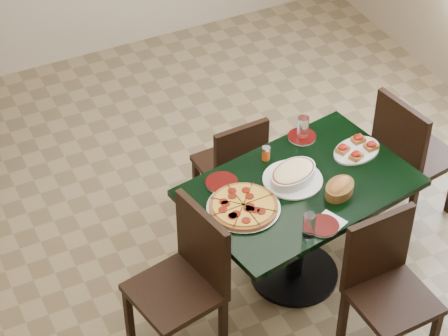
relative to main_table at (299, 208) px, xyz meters
name	(u,v)px	position (x,y,z in m)	size (l,w,h in m)	color
floor	(226,271)	(-0.37, 0.21, -0.57)	(5.50, 5.50, 0.00)	olive
main_table	(299,208)	(0.00, 0.00, 0.00)	(1.40, 1.03, 0.75)	black
chair_far	(234,164)	(-0.09, 0.66, -0.13)	(0.39, 0.39, 0.80)	black
chair_near	(385,281)	(0.17, -0.65, -0.07)	(0.44, 0.44, 0.90)	black
chair_right	(409,151)	(0.93, 0.19, -0.04)	(0.50, 0.50, 0.93)	black
chair_left	(187,276)	(-0.79, -0.16, -0.04)	(0.52, 0.52, 0.94)	black
pepperoni_pizza	(243,207)	(-0.38, -0.03, 0.20)	(0.41, 0.41, 0.04)	silver
lasagna_casserole	(293,174)	(-0.02, 0.06, 0.23)	(0.36, 0.35, 0.09)	silver
bread_basket	(340,188)	(0.16, -0.15, 0.22)	(0.25, 0.22, 0.09)	brown
bruschetta_platter	(357,149)	(0.45, 0.12, 0.21)	(0.36, 0.29, 0.05)	silver
side_plate_near	(323,226)	(-0.06, -0.35, 0.19)	(0.18, 0.18, 0.02)	silver
side_plate_far_r	(302,136)	(0.23, 0.38, 0.19)	(0.17, 0.17, 0.03)	silver
side_plate_far_l	(222,183)	(-0.40, 0.21, 0.19)	(0.19, 0.19, 0.02)	silver
napkin_setting	(329,223)	(-0.02, -0.34, 0.18)	(0.19, 0.19, 0.01)	silver
water_glass_a	(303,128)	(0.23, 0.38, 0.26)	(0.07, 0.07, 0.15)	white
water_glass_b	(309,225)	(-0.16, -0.36, 0.25)	(0.07, 0.07, 0.14)	white
pepper_shaker	(266,153)	(-0.07, 0.29, 0.23)	(0.05, 0.05, 0.09)	#D25316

